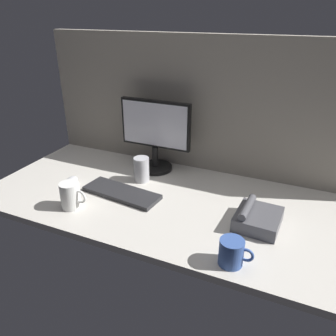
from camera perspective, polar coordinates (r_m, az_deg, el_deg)
ground_plane at (r=151.91cm, az=1.76°, el=-5.90°), size 180.00×80.00×3.00cm
cubicle_wall_back at (r=170.52cm, az=6.78°, el=10.61°), size 180.00×5.00×68.29cm
monitor at (r=171.77cm, az=-2.21°, el=6.08°), size 38.00×18.00×37.47cm
keyboard at (r=155.66cm, az=-8.03°, el=-4.26°), size 38.22×17.06×2.00cm
mouse at (r=169.39cm, az=-16.41°, el=-2.23°), size 7.86×10.71×3.40cm
mug_ceramic_blue at (r=115.91cm, az=10.97°, el=-14.12°), size 11.84×8.44×9.55cm
mug_ceramic_white at (r=148.29cm, az=-16.46°, el=-4.58°), size 12.42×8.53×11.81cm
mug_steel at (r=164.80cm, az=-4.60°, el=-0.24°), size 7.69×7.69×12.41cm
desk_phone at (r=137.36cm, az=15.14°, el=-8.37°), size 17.97×19.86×8.80cm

